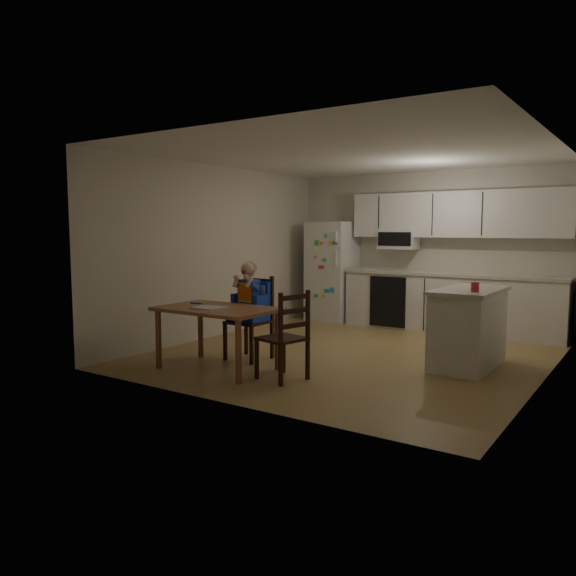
% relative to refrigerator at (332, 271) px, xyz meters
% --- Properties ---
extents(room, '(4.52, 5.01, 2.51)m').
position_rel_refrigerator_xyz_m(room, '(1.55, -1.67, 0.40)').
color(room, olive).
rests_on(room, ground).
extents(refrigerator, '(0.72, 0.70, 1.70)m').
position_rel_refrigerator_xyz_m(refrigerator, '(0.00, 0.00, 0.00)').
color(refrigerator, silver).
rests_on(refrigerator, ground).
extents(kitchen_run, '(3.37, 0.62, 2.15)m').
position_rel_refrigerator_xyz_m(kitchen_run, '(2.05, 0.09, 0.03)').
color(kitchen_run, silver).
rests_on(kitchen_run, ground).
extents(kitchen_island, '(0.64, 1.23, 0.90)m').
position_rel_refrigerator_xyz_m(kitchen_island, '(2.95, -2.04, -0.39)').
color(kitchen_island, silver).
rests_on(kitchen_island, ground).
extents(red_cup, '(0.09, 0.09, 0.11)m').
position_rel_refrigerator_xyz_m(red_cup, '(3.09, -2.35, 0.11)').
color(red_cup, red).
rests_on(red_cup, kitchen_island).
extents(dining_table, '(1.31, 0.85, 0.70)m').
position_rel_refrigerator_xyz_m(dining_table, '(0.64, -3.74, -0.24)').
color(dining_table, brown).
rests_on(dining_table, ground).
extents(napkin, '(0.33, 0.29, 0.01)m').
position_rel_refrigerator_xyz_m(napkin, '(0.59, -3.83, -0.14)').
color(napkin, '#A6A6AA').
rests_on(napkin, dining_table).
extents(toddler_spoon, '(0.12, 0.06, 0.02)m').
position_rel_refrigerator_xyz_m(toddler_spoon, '(0.21, -3.64, -0.14)').
color(toddler_spoon, '#1436CA').
rests_on(toddler_spoon, dining_table).
extents(chair_booster, '(0.45, 0.45, 1.19)m').
position_rel_refrigerator_xyz_m(chair_booster, '(0.64, -3.12, -0.13)').
color(chair_booster, black).
rests_on(chair_booster, ground).
extents(chair_side, '(0.51, 0.51, 0.95)m').
position_rel_refrigerator_xyz_m(chair_side, '(1.58, -3.71, -0.31)').
color(chair_side, black).
rests_on(chair_side, ground).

